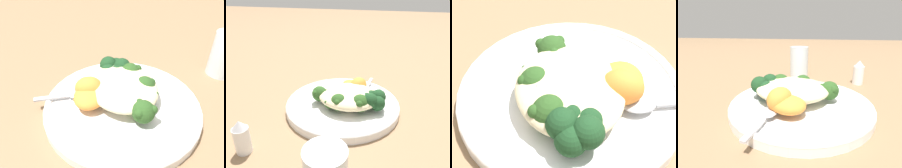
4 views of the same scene
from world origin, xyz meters
TOP-DOWN VIEW (x-y plane):
  - ground_plane at (0.00, 0.00)m, footprint 4.00×4.00m
  - plate at (-0.00, 0.00)m, footprint 0.29×0.29m
  - quinoa_mound at (-0.02, 0.01)m, footprint 0.15×0.13m
  - broccoli_stalk_0 at (0.04, 0.01)m, footprint 0.11×0.05m
  - broccoli_stalk_1 at (0.01, 0.03)m, footprint 0.07×0.09m
  - broccoli_stalk_2 at (-0.00, 0.04)m, footprint 0.05×0.11m
  - broccoli_stalk_3 at (-0.05, 0.03)m, footprint 0.07×0.09m
  - sweet_potato_chunk_0 at (-0.02, -0.06)m, footprint 0.09×0.09m
  - sweet_potato_chunk_1 at (-0.03, -0.05)m, footprint 0.06×0.06m
  - kale_tuft at (-0.08, 0.02)m, footprint 0.06×0.07m
  - spoon at (-0.05, -0.08)m, footprint 0.04×0.11m
  - water_glass at (-0.03, 0.26)m, footprint 0.06×0.06m
  - salt_shaker at (0.15, 0.20)m, footprint 0.03×0.03m

SIDE VIEW (x-z plane):
  - ground_plane at x=0.00m, z-range 0.00..0.00m
  - plate at x=0.00m, z-range 0.00..0.02m
  - spoon at x=-0.05m, z-range 0.02..0.03m
  - salt_shaker at x=0.15m, z-range 0.00..0.07m
  - broccoli_stalk_1 at x=0.01m, z-range 0.02..0.05m
  - sweet_potato_chunk_0 at x=-0.02m, z-range 0.02..0.05m
  - broccoli_stalk_0 at x=0.04m, z-range 0.02..0.06m
  - broccoli_stalk_3 at x=-0.05m, z-range 0.02..0.06m
  - broccoli_stalk_2 at x=0.00m, z-range 0.02..0.06m
  - quinoa_mound at x=-0.02m, z-range 0.02..0.06m
  - kale_tuft at x=-0.08m, z-range 0.02..0.07m
  - sweet_potato_chunk_1 at x=-0.03m, z-range 0.02..0.07m
  - water_glass at x=-0.03m, z-range 0.00..0.10m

